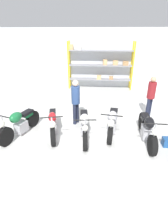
{
  "coord_description": "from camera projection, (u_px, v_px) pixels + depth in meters",
  "views": [
    {
      "loc": [
        0.48,
        -5.31,
        3.32
      ],
      "look_at": [
        0.0,
        0.4,
        0.7
      ],
      "focal_mm": 28.0,
      "sensor_mm": 36.0,
      "label": 1
    }
  ],
  "objects": [
    {
      "name": "motorcycle_red",
      "position": [
        53.0,
        123.0,
        6.1
      ],
      "size": [
        0.79,
        2.0,
        0.99
      ],
      "rotation": [
        0.0,
        0.0,
        -1.33
      ],
      "color": "black",
      "rests_on": "ground_plane"
    },
    {
      "name": "shelving_rack",
      "position": [
        101.0,
        65.0,
        10.82
      ],
      "size": [
        3.99,
        0.63,
        2.87
      ],
      "color": "yellow",
      "rests_on": "ground_plane"
    },
    {
      "name": "person_near_rack",
      "position": [
        151.0,
        94.0,
        7.14
      ],
      "size": [
        0.45,
        0.45,
        1.74
      ],
      "rotation": [
        0.0,
        0.0,
        2.34
      ],
      "color": "#1E2338",
      "rests_on": "ground_plane"
    },
    {
      "name": "motorcycle_green",
      "position": [
        19.0,
        124.0,
        6.03
      ],
      "size": [
        0.85,
        1.96,
        1.03
      ],
      "rotation": [
        0.0,
        0.0,
        -1.88
      ],
      "color": "black",
      "rests_on": "ground_plane"
    },
    {
      "name": "motorcycle_black",
      "position": [
        147.0,
        129.0,
        5.74
      ],
      "size": [
        0.63,
        2.16,
        1.01
      ],
      "rotation": [
        0.0,
        0.0,
        -1.59
      ],
      "color": "black",
      "rests_on": "ground_plane"
    },
    {
      "name": "motorcycle_silver",
      "position": [
        112.0,
        122.0,
        6.15
      ],
      "size": [
        0.68,
        1.93,
        1.01
      ],
      "rotation": [
        0.0,
        0.0,
        -1.72
      ],
      "color": "black",
      "rests_on": "ground_plane"
    },
    {
      "name": "back_wall",
      "position": [
        92.0,
        59.0,
        11.07
      ],
      "size": [
        30.0,
        0.08,
        3.6
      ],
      "color": "silver",
      "rests_on": "ground_plane"
    },
    {
      "name": "person_browsing",
      "position": [
        76.0,
        99.0,
        6.6
      ],
      "size": [
        0.43,
        0.43,
        1.75
      ],
      "rotation": [
        0.0,
        0.0,
        2.64
      ],
      "color": "#1E2338",
      "rests_on": "ground_plane"
    },
    {
      "name": "ground_plane",
      "position": [
        83.0,
        134.0,
        6.23
      ],
      "size": [
        30.0,
        30.0,
        0.0
      ],
      "primitive_type": "plane",
      "color": "silver"
    },
    {
      "name": "motorcycle_white",
      "position": [
        84.0,
        125.0,
        5.97
      ],
      "size": [
        0.66,
        2.14,
        1.01
      ],
      "rotation": [
        0.0,
        0.0,
        -1.46
      ],
      "color": "black",
      "rests_on": "ground_plane"
    }
  ]
}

